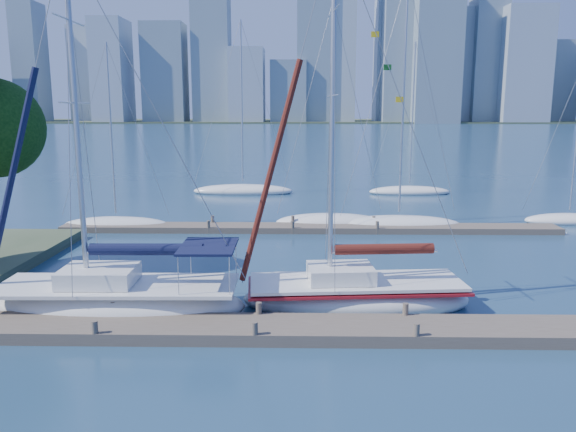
{
  "coord_description": "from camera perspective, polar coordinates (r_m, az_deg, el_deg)",
  "views": [
    {
      "loc": [
        1.35,
        -17.3,
        7.28
      ],
      "look_at": [
        0.94,
        4.0,
        3.22
      ],
      "focal_mm": 35.0,
      "sensor_mm": 36.0,
      "label": 1
    }
  ],
  "objects": [
    {
      "name": "ground",
      "position": [
        18.81,
        -3.17,
        -11.98
      ],
      "size": [
        700.0,
        700.0,
        0.0
      ],
      "primitive_type": "plane",
      "color": "#162F48",
      "rests_on": "ground"
    },
    {
      "name": "near_dock",
      "position": [
        18.74,
        -3.17,
        -11.42
      ],
      "size": [
        26.0,
        2.0,
        0.4
      ],
      "primitive_type": "cube",
      "color": "brown",
      "rests_on": "ground"
    },
    {
      "name": "far_dock",
      "position": [
        34.05,
        2.17,
        -1.24
      ],
      "size": [
        30.0,
        1.8,
        0.36
      ],
      "primitive_type": "cube",
      "color": "brown",
      "rests_on": "ground"
    },
    {
      "name": "far_shore",
      "position": [
        337.38,
        0.87,
        9.57
      ],
      "size": [
        800.0,
        100.0,
        1.5
      ],
      "primitive_type": "cube",
      "color": "#38472D",
      "rests_on": "ground"
    },
    {
      "name": "sailboat_navy",
      "position": [
        21.29,
        -16.93,
        -6.91
      ],
      "size": [
        9.27,
        3.17,
        13.39
      ],
      "rotation": [
        0.0,
        0.0,
        0.02
      ],
      "color": "silver",
      "rests_on": "ground"
    },
    {
      "name": "sailboat_maroon",
      "position": [
        21.2,
        6.88,
        -6.3
      ],
      "size": [
        8.69,
        3.47,
        13.86
      ],
      "rotation": [
        0.0,
        0.0,
        0.08
      ],
      "color": "silver",
      "rests_on": "ground"
    },
    {
      "name": "bg_boat_0",
      "position": [
        36.53,
        -17.02,
        -0.79
      ],
      "size": [
        6.66,
        2.43,
        11.48
      ],
      "rotation": [
        0.0,
        0.0,
        0.06
      ],
      "color": "silver",
      "rests_on": "ground"
    },
    {
      "name": "bg_boat_2",
      "position": [
        35.61,
        4.3,
        -0.54
      ],
      "size": [
        7.26,
        4.13,
        14.0
      ],
      "rotation": [
        0.0,
        0.0,
        0.27
      ],
      "color": "silver",
      "rests_on": "ground"
    },
    {
      "name": "bg_boat_3",
      "position": [
        35.61,
        11.18,
        -0.72
      ],
      "size": [
        8.07,
        4.38,
        15.3
      ],
      "rotation": [
        0.0,
        0.0,
        0.28
      ],
      "color": "silver",
      "rests_on": "ground"
    },
    {
      "name": "bg_boat_5",
      "position": [
        40.76,
        26.65,
        -0.33
      ],
      "size": [
        6.0,
        2.95,
        10.47
      ],
      "rotation": [
        0.0,
        0.0,
        -0.2
      ],
      "color": "silver",
      "rests_on": "ground"
    },
    {
      "name": "bg_boat_6",
      "position": [
        49.37,
        -4.59,
        2.63
      ],
      "size": [
        8.93,
        5.76,
        14.97
      ],
      "rotation": [
        0.0,
        0.0,
        0.42
      ],
      "color": "silver",
      "rests_on": "ground"
    },
    {
      "name": "bg_boat_7",
      "position": [
        50.14,
        12.24,
        2.5
      ],
      "size": [
        7.09,
        2.33,
        13.14
      ],
      "rotation": [
        0.0,
        0.0,
        0.04
      ],
      "color": "silver",
      "rests_on": "ground"
    },
    {
      "name": "skyline",
      "position": [
        309.2,
        4.47,
        15.64
      ],
      "size": [
        503.64,
        51.31,
        97.75
      ],
      "color": "#7D8FA2",
      "rests_on": "ground"
    }
  ]
}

